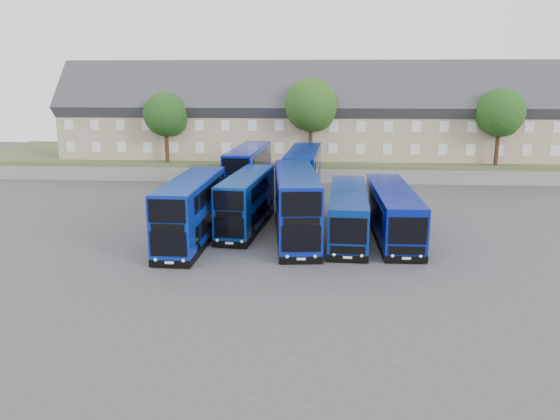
% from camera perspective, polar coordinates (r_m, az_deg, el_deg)
% --- Properties ---
extents(ground, '(120.00, 120.00, 0.00)m').
position_cam_1_polar(ground, '(36.63, -0.49, -4.08)').
color(ground, '#404045').
rests_on(ground, ground).
extents(retaining_wall, '(70.00, 0.40, 1.50)m').
position_cam_1_polar(retaining_wall, '(59.77, 1.22, 3.60)').
color(retaining_wall, slate).
rests_on(retaining_wall, ground).
extents(earth_bank, '(80.00, 20.00, 2.00)m').
position_cam_1_polar(earth_bank, '(69.59, 1.60, 5.23)').
color(earth_bank, '#4B532F').
rests_on(earth_bank, ground).
extents(terrace_row, '(66.00, 10.40, 11.20)m').
position_cam_1_polar(terrace_row, '(65.05, 6.85, 9.51)').
color(terrace_row, tan).
rests_on(terrace_row, earth_bank).
extents(dd_front_left, '(2.89, 11.21, 4.43)m').
position_cam_1_polar(dd_front_left, '(38.01, -9.23, -0.20)').
color(dd_front_left, '#08259E').
rests_on(dd_front_left, ground).
extents(dd_front_mid, '(3.44, 10.52, 4.11)m').
position_cam_1_polar(dd_front_mid, '(41.06, -3.52, 0.76)').
color(dd_front_mid, '#073392').
rests_on(dd_front_mid, ground).
extents(dd_front_right, '(3.81, 12.12, 4.74)m').
position_cam_1_polar(dd_front_right, '(38.58, 1.69, 0.42)').
color(dd_front_right, '#081D99').
rests_on(dd_front_right, ground).
extents(dd_rear_left, '(3.47, 11.81, 4.64)m').
position_cam_1_polar(dd_rear_left, '(52.91, -3.31, 3.95)').
color(dd_rear_left, '#08199D').
rests_on(dd_rear_left, ground).
extents(dd_rear_right, '(3.36, 12.01, 4.72)m').
position_cam_1_polar(dd_rear_right, '(50.57, 2.43, 3.56)').
color(dd_rear_right, '#081B99').
rests_on(dd_rear_right, ground).
extents(coach_east_a, '(3.22, 12.41, 3.36)m').
position_cam_1_polar(coach_east_a, '(39.44, 7.11, -0.41)').
color(coach_east_a, navy).
rests_on(coach_east_a, ground).
extents(coach_east_b, '(2.78, 12.67, 3.46)m').
position_cam_1_polar(coach_east_b, '(40.00, 11.68, -0.32)').
color(coach_east_b, '#07168F').
rests_on(coach_east_b, ground).
extents(tree_west, '(4.80, 4.80, 7.65)m').
position_cam_1_polar(tree_west, '(62.26, -11.73, 9.57)').
color(tree_west, '#382314').
rests_on(tree_west, earth_bank).
extents(tree_mid, '(5.76, 5.76, 9.18)m').
position_cam_1_polar(tree_mid, '(60.48, 3.39, 10.68)').
color(tree_mid, '#382314').
rests_on(tree_mid, earth_bank).
extents(tree_east, '(5.12, 5.12, 8.16)m').
position_cam_1_polar(tree_east, '(63.11, 22.10, 9.23)').
color(tree_east, '#382314').
rests_on(tree_east, earth_bank).
extents(tree_far, '(5.44, 5.44, 8.67)m').
position_cam_1_polar(tree_far, '(71.69, 25.02, 9.63)').
color(tree_far, '#382314').
rests_on(tree_far, earth_bank).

